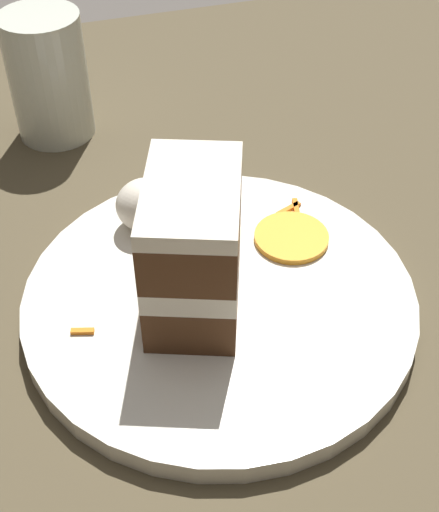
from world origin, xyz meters
name	(u,v)px	position (x,y,z in m)	size (l,w,h in m)	color
ground_plane	(260,328)	(0.00, 0.00, 0.00)	(6.00, 6.00, 0.00)	#4C4742
dining_table	(261,318)	(0.00, 0.00, 0.01)	(0.92, 0.99, 0.02)	#4C422D
plate	(220,301)	(0.03, -0.01, 0.03)	(0.27, 0.27, 0.02)	silver
cake_slice	(193,247)	(0.05, -0.01, 0.09)	(0.09, 0.11, 0.10)	#4C2D19
cream_dollop	(146,205)	(0.06, -0.09, 0.06)	(0.05, 0.04, 0.04)	silver
orange_garnish	(291,237)	(-0.04, -0.05, 0.04)	(0.06, 0.06, 0.00)	orange
carrot_shreds_scatter	(243,235)	(-0.01, -0.06, 0.04)	(0.20, 0.10, 0.00)	orange
drinking_glass	(50,85)	(0.11, -0.27, 0.07)	(0.07, 0.07, 0.11)	beige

